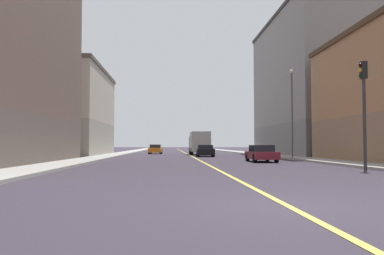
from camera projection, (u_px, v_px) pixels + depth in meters
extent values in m
plane|color=#322B37|center=(286.00, 205.00, 8.22)|extent=(400.00, 400.00, 0.00)
cube|color=#9E9B93|center=(248.00, 153.00, 57.63)|extent=(2.58, 168.00, 0.15)
cube|color=#9E9B93|center=(123.00, 153.00, 56.56)|extent=(2.58, 168.00, 0.15)
cube|color=#E5D14C|center=(186.00, 153.00, 57.09)|extent=(0.16, 154.00, 0.01)
cube|color=slate|center=(319.00, 140.00, 48.30)|extent=(11.45, 22.50, 3.78)
cube|color=gray|center=(318.00, 73.00, 48.67)|extent=(11.45, 22.50, 13.20)
cube|color=#3B3937|center=(317.00, 19.00, 48.98)|extent=(11.75, 22.80, 0.40)
cube|color=#9D9688|center=(56.00, 139.00, 47.02)|extent=(11.45, 17.41, 3.98)
cube|color=#BCB29E|center=(57.00, 98.00, 47.24)|extent=(11.45, 17.41, 6.13)
cube|color=#545047|center=(57.00, 71.00, 47.39)|extent=(11.75, 17.71, 0.40)
cylinder|color=#2D2D2D|center=(365.00, 124.00, 19.81)|extent=(0.16, 0.16, 4.69)
cube|color=black|center=(363.00, 70.00, 19.93)|extent=(0.28, 0.32, 0.90)
sphere|color=#320404|center=(360.00, 65.00, 19.94)|extent=(0.20, 0.20, 0.20)
sphere|color=orange|center=(360.00, 70.00, 19.92)|extent=(0.20, 0.20, 0.20)
sphere|color=black|center=(361.00, 76.00, 19.91)|extent=(0.20, 0.20, 0.20)
cylinder|color=#4C4C51|center=(292.00, 115.00, 34.66)|extent=(0.14, 0.14, 7.61)
sphere|color=#EAEACC|center=(292.00, 71.00, 34.84)|extent=(0.36, 0.36, 0.36)
cube|color=black|center=(205.00, 152.00, 42.41)|extent=(2.00, 4.55, 0.65)
cube|color=black|center=(205.00, 147.00, 42.57)|extent=(1.69, 2.16, 0.40)
cylinder|color=black|center=(197.00, 153.00, 43.77)|extent=(0.25, 0.65, 0.64)
cylinder|color=black|center=(212.00, 153.00, 43.81)|extent=(0.25, 0.65, 0.64)
cylinder|color=black|center=(198.00, 154.00, 41.00)|extent=(0.25, 0.65, 0.64)
cylinder|color=black|center=(214.00, 154.00, 41.03)|extent=(0.25, 0.65, 0.64)
cube|color=maroon|center=(261.00, 155.00, 29.31)|extent=(1.79, 4.33, 0.55)
cube|color=black|center=(262.00, 148.00, 29.25)|extent=(1.56, 2.02, 0.50)
cylinder|color=black|center=(248.00, 157.00, 30.60)|extent=(0.23, 0.64, 0.64)
cylinder|color=black|center=(267.00, 157.00, 30.67)|extent=(0.23, 0.64, 0.64)
cylinder|color=black|center=(255.00, 158.00, 27.93)|extent=(0.23, 0.64, 0.64)
cylinder|color=black|center=(276.00, 158.00, 28.01)|extent=(0.23, 0.64, 0.64)
cube|color=orange|center=(156.00, 150.00, 55.09)|extent=(1.91, 4.60, 0.64)
cube|color=black|center=(156.00, 146.00, 55.34)|extent=(1.61, 2.25, 0.47)
cylinder|color=black|center=(151.00, 151.00, 56.47)|extent=(0.25, 0.65, 0.64)
cylinder|color=black|center=(162.00, 151.00, 56.50)|extent=(0.25, 0.65, 0.64)
cylinder|color=black|center=(149.00, 152.00, 53.66)|extent=(0.25, 0.65, 0.64)
cylinder|color=black|center=(160.00, 152.00, 53.69)|extent=(0.25, 0.65, 0.64)
cube|color=navy|center=(198.00, 144.00, 53.08)|extent=(2.38, 1.93, 2.07)
cube|color=#B2B2A8|center=(200.00, 142.00, 49.45)|extent=(2.38, 4.55, 2.48)
cylinder|color=black|center=(190.00, 151.00, 52.63)|extent=(0.30, 0.90, 0.90)
cylinder|color=black|center=(206.00, 151.00, 52.76)|extent=(0.30, 0.90, 0.90)
cylinder|color=black|center=(192.00, 151.00, 48.36)|extent=(0.30, 0.90, 0.90)
cylinder|color=black|center=(209.00, 151.00, 48.49)|extent=(0.30, 0.90, 0.90)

